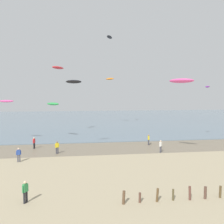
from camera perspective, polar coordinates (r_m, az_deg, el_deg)
The scene contains 16 objects.
wet_sand_strip at distance 35.63m, azimuth 0.41°, elevation -8.78°, with size 120.00×7.91×0.01m, color #7A6D59.
sea at distance 73.89m, azimuth -3.76°, elevation -1.78°, with size 160.00×70.00×0.10m, color slate.
person_nearest_camera at distance 32.99m, azimuth -13.32°, elevation -8.37°, with size 0.52×0.36×1.71m.
person_mid_beach at distance 37.73m, azimuth 8.96°, elevation -6.66°, with size 0.27×0.56×1.71m.
person_left_flank at distance 30.53m, azimuth -21.93°, elevation -9.63°, with size 0.53×0.35×1.71m.
person_right_flank at distance 19.54m, azimuth -20.50°, elevation -17.74°, with size 0.39×0.48×1.71m.
person_far_down_beach at distance 33.45m, azimuth 11.85°, elevation -8.16°, with size 0.45×0.40×1.71m.
person_trailing_behind at distance 36.85m, azimuth -18.57°, elevation -7.12°, with size 0.33×0.54×1.71m.
kite_aloft_0 at distance 42.23m, azimuth -14.30°, elevation 1.95°, with size 3.09×0.99×0.49m, color green.
kite_aloft_1 at distance 59.26m, azimuth -0.56°, elevation 8.14°, with size 2.93×0.94×0.47m, color orange.
kite_aloft_2 at distance 42.07m, azimuth -24.47°, elevation 2.45°, with size 2.47×0.79×0.40m, color #E54C99.
kite_aloft_3 at distance 30.58m, azimuth 16.66°, elevation 7.36°, with size 3.08×0.99×0.49m, color #E54C99.
kite_aloft_4 at distance 33.10m, azimuth -9.37°, elevation 7.35°, with size 2.32×0.74×0.37m, color black.
kite_aloft_5 at distance 45.84m, azimuth -13.14°, elevation 10.55°, with size 3.11×1.00×0.50m, color red.
kite_aloft_6 at distance 55.10m, azimuth -0.63°, elevation 17.90°, with size 2.84×0.91×0.46m, color black.
kite_aloft_7 at distance 44.21m, azimuth 22.38°, elevation 5.76°, with size 1.80×0.58×0.29m, color purple.
Camera 1 is at (-4.78, -8.65, 8.25)m, focal length 37.27 mm.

